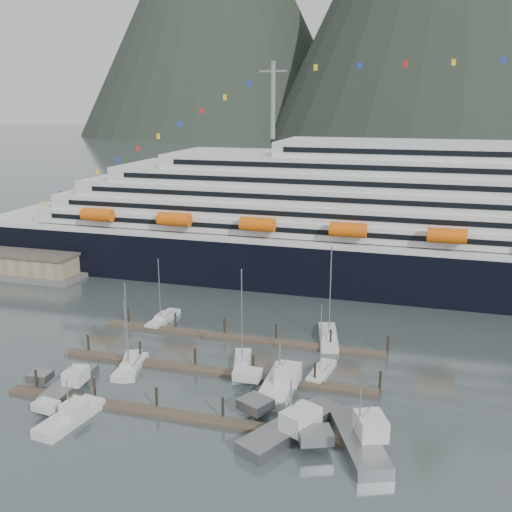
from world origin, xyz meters
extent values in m
plane|color=#4C5958|center=(0.00, 0.00, 0.00)|extent=(1600.00, 1600.00, 0.00)
cone|color=#212C21|center=(-220.00, 600.00, 145.00)|extent=(340.00, 340.00, 340.00)
cube|color=black|center=(25.00, 55.00, 4.00)|extent=(210.00, 28.00, 12.00)
cube|color=silver|center=(25.00, 55.00, 10.50)|extent=(205.80, 27.44, 1.50)
cube|color=silver|center=(30.00, 55.00, 13.10)|extent=(185.00, 26.00, 3.20)
cube|color=black|center=(30.00, 41.95, 13.26)|extent=(175.75, 0.20, 1.00)
cube|color=silver|center=(32.00, 55.00, 16.30)|extent=(180.00, 25.00, 3.20)
cube|color=black|center=(32.00, 42.45, 16.46)|extent=(171.00, 0.20, 1.00)
cube|color=silver|center=(34.00, 55.00, 19.50)|extent=(172.00, 24.00, 3.20)
cube|color=black|center=(34.00, 42.95, 19.66)|extent=(163.40, 0.20, 1.00)
cube|color=silver|center=(36.00, 55.00, 22.70)|extent=(160.00, 23.00, 3.20)
cube|color=black|center=(36.00, 43.45, 22.86)|extent=(152.00, 0.20, 1.00)
cube|color=silver|center=(38.00, 55.00, 25.80)|extent=(140.00, 22.00, 3.00)
cylinder|color=gray|center=(-10.00, 55.00, 38.30)|extent=(1.00, 1.00, 16.00)
cylinder|color=#EF5F0C|center=(-45.00, 40.00, 14.50)|extent=(7.00, 2.80, 2.80)
cylinder|color=#EF5F0C|center=(-27.00, 40.00, 14.50)|extent=(7.00, 2.80, 2.80)
cylinder|color=#EF5F0C|center=(-9.00, 40.00, 14.50)|extent=(7.00, 2.80, 2.80)
cylinder|color=#EF5F0C|center=(9.00, 40.00, 14.50)|extent=(7.00, 2.80, 2.80)
cylinder|color=#EF5F0C|center=(27.00, 40.00, 14.50)|extent=(7.00, 2.80, 2.80)
cube|color=#595956|center=(-72.00, 42.00, 0.30)|extent=(46.00, 20.00, 1.20)
cube|color=gray|center=(-72.00, 42.00, 2.50)|extent=(42.00, 16.00, 5.00)
cube|color=#595147|center=(-72.00, 42.00, 5.20)|extent=(43.00, 17.00, 0.60)
cube|color=#3F3528|center=(-5.00, -10.00, 0.25)|extent=(48.00, 2.00, 0.50)
cylinder|color=black|center=(-26.00, -8.90, 1.40)|extent=(0.36, 0.36, 3.20)
cylinder|color=black|center=(-17.00, -8.90, 1.40)|extent=(0.36, 0.36, 3.20)
cylinder|color=black|center=(-8.00, -8.90, 1.40)|extent=(0.36, 0.36, 3.20)
cylinder|color=black|center=(1.00, -8.90, 1.40)|extent=(0.36, 0.36, 3.20)
cylinder|color=black|center=(10.00, -8.90, 1.40)|extent=(0.36, 0.36, 3.20)
cylinder|color=black|center=(19.00, -8.90, 1.40)|extent=(0.36, 0.36, 3.20)
cube|color=#3F3528|center=(-5.00, 3.00, 0.25)|extent=(48.00, 2.00, 0.50)
cylinder|color=black|center=(-26.00, 4.10, 1.40)|extent=(0.36, 0.36, 3.20)
cylinder|color=black|center=(-17.00, 4.10, 1.40)|extent=(0.36, 0.36, 3.20)
cylinder|color=black|center=(-8.00, 4.10, 1.40)|extent=(0.36, 0.36, 3.20)
cylinder|color=black|center=(1.00, 4.10, 1.40)|extent=(0.36, 0.36, 3.20)
cylinder|color=black|center=(10.00, 4.10, 1.40)|extent=(0.36, 0.36, 3.20)
cylinder|color=black|center=(19.00, 4.10, 1.40)|extent=(0.36, 0.36, 3.20)
cube|color=#3F3528|center=(-5.00, 16.00, 0.25)|extent=(48.00, 2.00, 0.50)
cylinder|color=black|center=(-26.00, 17.10, 1.40)|extent=(0.36, 0.36, 3.20)
cylinder|color=black|center=(-17.00, 17.10, 1.40)|extent=(0.36, 0.36, 3.20)
cylinder|color=black|center=(-8.00, 17.10, 1.40)|extent=(0.36, 0.36, 3.20)
cylinder|color=black|center=(1.00, 17.10, 1.40)|extent=(0.36, 0.36, 3.20)
cylinder|color=black|center=(10.00, 17.10, 1.40)|extent=(0.36, 0.36, 3.20)
cylinder|color=black|center=(19.00, 17.10, 1.40)|extent=(0.36, 0.36, 3.20)
cube|color=silver|center=(-16.85, 0.48, 0.25)|extent=(3.61, 9.12, 1.38)
cube|color=silver|center=(-16.85, 0.48, 1.13)|extent=(2.33, 3.32, 0.79)
cylinder|color=gray|center=(-16.74, -0.40, 6.08)|extent=(0.16, 0.16, 10.37)
cube|color=silver|center=(-17.09, 0.95, 0.25)|extent=(5.73, 9.86, 1.34)
cube|color=silver|center=(-17.09, 0.95, 1.10)|extent=(2.98, 3.82, 0.77)
cylinder|color=gray|center=(-16.75, 0.06, 7.18)|extent=(0.15, 0.15, 12.62)
cube|color=silver|center=(-1.21, 5.78, 0.25)|extent=(5.28, 10.78, 1.34)
cube|color=silver|center=(-1.21, 5.78, 1.10)|extent=(2.85, 4.06, 0.76)
cylinder|color=gray|center=(-0.92, 4.77, 8.19)|extent=(0.15, 0.15, 14.67)
cube|color=silver|center=(-20.71, 20.00, 0.25)|extent=(2.77, 9.55, 1.33)
cube|color=silver|center=(-20.71, 20.00, 1.09)|extent=(2.00, 3.37, 0.76)
cylinder|color=gray|center=(-20.74, 19.05, 6.36)|extent=(0.15, 0.15, 11.01)
cube|color=silver|center=(9.14, 20.00, 0.25)|extent=(5.18, 11.53, 1.49)
cube|color=silver|center=(9.14, 20.00, 1.23)|extent=(2.95, 4.29, 0.85)
cylinder|color=gray|center=(9.39, 18.91, 8.63)|extent=(0.17, 0.17, 15.33)
cube|color=silver|center=(10.41, 6.96, 0.25)|extent=(3.24, 8.03, 1.21)
cube|color=silver|center=(10.41, 6.96, 1.00)|extent=(2.07, 2.93, 0.69)
cylinder|color=gray|center=(10.31, 6.19, 5.82)|extent=(0.14, 0.14, 10.07)
cube|color=gray|center=(-22.05, -7.25, 0.35)|extent=(3.99, 11.68, 1.77)
cube|color=gray|center=(-26.40, -7.56, 1.41)|extent=(3.17, 2.73, 1.06)
cube|color=silver|center=(-20.90, -7.16, 2.03)|extent=(2.71, 3.61, 1.94)
cube|color=black|center=(-20.90, -7.16, 2.74)|extent=(2.52, 3.37, 0.44)
cylinder|color=gray|center=(-22.05, -7.25, 3.53)|extent=(0.14, 0.14, 4.41)
cube|color=silver|center=(-16.84, -15.00, 0.35)|extent=(4.53, 10.11, 1.78)
cube|color=silver|center=(-20.51, -14.48, 1.42)|extent=(3.29, 2.55, 1.07)
cube|color=silver|center=(-15.87, -15.14, 2.04)|extent=(2.87, 3.25, 1.95)
cube|color=black|center=(-15.87, -15.14, 2.75)|extent=(2.67, 3.03, 0.44)
cylinder|color=gray|center=(-16.84, -15.00, 3.55)|extent=(0.14, 0.14, 4.44)
cube|color=gray|center=(9.78, -9.64, 0.35)|extent=(10.22, 15.21, 2.15)
cube|color=gray|center=(4.66, -7.07, 1.72)|extent=(4.76, 4.61, 1.29)
cube|color=silver|center=(11.12, -10.32, 2.48)|extent=(4.72, 5.39, 2.37)
cube|color=black|center=(11.12, -10.32, 3.34)|extent=(4.39, 5.03, 0.54)
cylinder|color=gray|center=(9.78, -9.64, 4.31)|extent=(0.17, 0.17, 5.38)
cube|color=gray|center=(17.93, -10.17, 0.35)|extent=(8.98, 13.93, 2.24)
cube|color=gray|center=(13.24, -12.17, 1.79)|extent=(4.66, 4.21, 1.34)
cube|color=silver|center=(19.16, -9.64, 2.57)|extent=(4.46, 4.93, 2.46)
cube|color=black|center=(19.16, -9.64, 3.47)|extent=(4.15, 4.60, 0.56)
cylinder|color=gray|center=(17.93, -10.17, 4.48)|extent=(0.18, 0.18, 5.59)
cube|color=silver|center=(5.79, 0.63, 0.35)|extent=(4.16, 12.07, 2.18)
cube|color=silver|center=(1.23, 0.54, 1.74)|extent=(3.76, 2.71, 1.31)
cube|color=silver|center=(6.98, 0.65, 2.51)|extent=(3.12, 3.66, 2.40)
cube|color=black|center=(6.98, 0.65, 3.38)|extent=(2.90, 3.41, 0.55)
cylinder|color=gray|center=(5.79, 0.63, 4.36)|extent=(0.17, 0.17, 5.45)
camera|label=1|loc=(24.04, -71.77, 38.54)|focal=42.00mm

